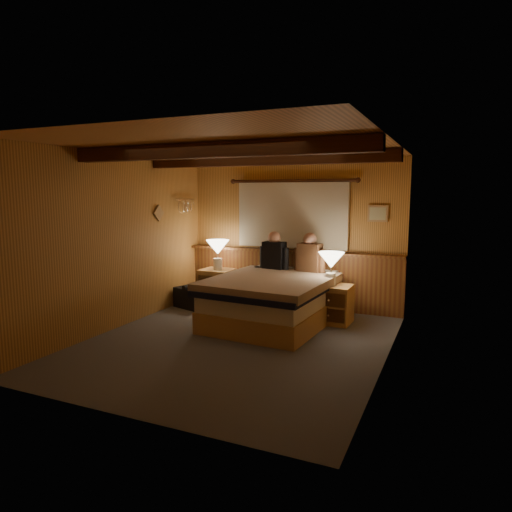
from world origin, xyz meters
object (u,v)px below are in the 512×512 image
Objects in this scene: lamp_left at (218,249)px; duffel_bag at (192,297)px; lamp_right at (331,262)px; person_right at (310,256)px; bed at (273,299)px; nightstand_left at (217,286)px; nightstand_right at (333,304)px; person_left at (274,253)px.

lamp_left is 0.82× the size of duffel_bag.
lamp_left reaches higher than lamp_right.
duffel_bag is at bearing -160.78° from person_right.
person_right is at bearing 67.46° from bed.
nightstand_left is 1.05× the size of nightstand_right.
person_right is (-0.45, 0.28, 0.64)m from nightstand_right.
nightstand_left is 0.94× the size of person_right.
nightstand_right is at bearing -22.55° from person_right.
lamp_right reaches higher than nightstand_right.
bed is 3.61× the size of nightstand_left.
bed reaches higher than nightstand_right.
bed is at bearing 6.21° from duffel_bag.
nightstand_left is 0.94× the size of person_left.
bed reaches higher than nightstand_left.
lamp_right is 0.78× the size of person_left.
nightstand_left is (-1.33, 0.78, -0.06)m from bed.
lamp_left reaches higher than nightstand_right.
lamp_right is at bearing 29.21° from bed.
bed is 0.93m from person_left.
lamp_right reaches higher than nightstand_left.
lamp_left is at bearing -175.74° from person_left.
person_left reaches higher than lamp_left.
person_left reaches higher than nightstand_left.
person_right is (1.62, -0.09, -0.01)m from lamp_left.
nightstand_left is at bearing 81.54° from duffel_bag.
duffel_bag is (-2.30, -0.03, -0.72)m from lamp_right.
duffel_bag is at bearing 172.19° from bed.
nightstand_left is 1.78m from person_right.
lamp_right reaches higher than bed.
person_left is 0.59m from person_right.
bed is 4.34× the size of lamp_right.
nightstand_right is at bearing 30.24° from bed.
nightstand_left is 1.20× the size of lamp_right.
bed is 0.93m from person_right.
nightstand_left is at bearing -175.06° from person_right.
lamp_right is at bearing -11.03° from lamp_left.
nightstand_right is 0.61m from lamp_right.
bed is at bearing -151.81° from nightstand_right.
lamp_right is (-0.04, -0.04, 0.61)m from nightstand_right.
bed is at bearing -154.62° from lamp_right.
nightstand_right is at bearing 19.46° from duffel_bag.
bed is 1.60m from lamp_left.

